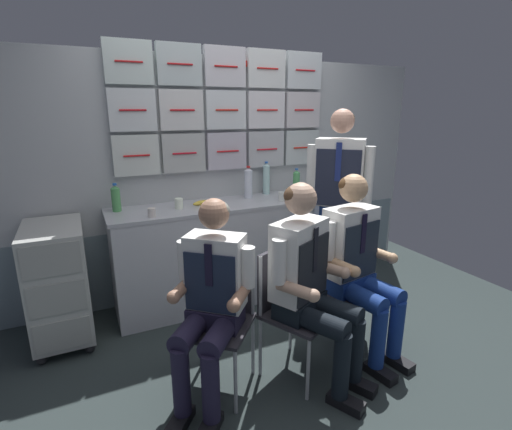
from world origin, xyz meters
The scene contains 19 objects.
ground centered at (0.00, 0.00, -0.02)m, with size 4.80×4.80×0.04m, color #2A3434.
galley_bulkhead centered at (0.00, 1.37, 1.14)m, with size 4.20×0.14×2.22m.
galley_counter centered at (-0.20, 1.09, 0.45)m, with size 1.87×0.53×0.91m.
service_trolley centered at (-1.49, 1.00, 0.48)m, with size 0.40×0.65×0.90m.
folding_chair_left centered at (-0.56, 0.07, 0.52)m, with size 0.56×0.56×0.84m.
crew_member_left centered at (-0.66, -0.05, 0.67)m, with size 0.61×0.63×1.22m.
folding_chair_center centered at (-0.13, -0.02, 0.52)m, with size 0.54×0.54×0.84m.
crew_member_center centered at (-0.06, -0.16, 0.71)m, with size 0.59×0.70×1.29m.
folding_chair_right centered at (0.38, 0.12, 0.52)m, with size 0.46×0.46×0.84m.
crew_member_right centered at (0.41, -0.04, 0.71)m, with size 0.52×0.67×1.28m.
crew_member_standing centered at (0.65, 0.53, 1.02)m, with size 0.43×0.42×1.71m.
water_bottle_short centered at (0.13, 1.19, 1.05)m, with size 0.07×0.07×0.30m.
water_bottle_tall centered at (0.54, 1.02, 1.04)m, with size 0.06×0.06×0.27m.
sparkling_bottle_green centered at (0.36, 1.28, 1.06)m, with size 0.07×0.07×0.31m.
water_bottle_clear centered at (-1.02, 1.21, 1.02)m, with size 0.07×0.07×0.23m.
espresso_cup_small centered at (-0.80, 0.91, 0.95)m, with size 0.06×0.06×0.07m.
paper_cup_blue centered at (0.35, 0.94, 0.95)m, with size 0.06×0.06×0.08m.
coffee_cup_white centered at (-0.55, 1.07, 0.95)m, with size 0.07×0.07×0.09m.
snack_banana centered at (-0.35, 1.12, 0.93)m, with size 0.17×0.10×0.04m.
Camera 1 is at (-1.28, -1.95, 1.70)m, focal length 26.65 mm.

